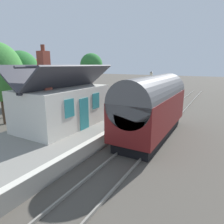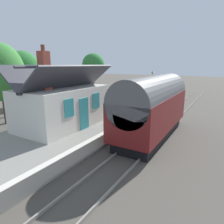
{
  "view_description": "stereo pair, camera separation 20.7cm",
  "coord_description": "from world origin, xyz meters",
  "px_view_note": "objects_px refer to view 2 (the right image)",
  "views": [
    {
      "loc": [
        -14.87,
        -5.03,
        5.06
      ],
      "look_at": [
        -3.3,
        1.5,
        1.82
      ],
      "focal_mm": 31.46,
      "sensor_mm": 36.0,
      "label": 1
    },
    {
      "loc": [
        -14.76,
        -5.21,
        5.06
      ],
      "look_at": [
        -3.3,
        1.5,
        1.82
      ],
      "focal_mm": 31.46,
      "sensor_mm": 36.0,
      "label": 2
    }
  ],
  "objects_px": {
    "train": "(153,106)",
    "planter_bench_right": "(143,104)",
    "station_building": "(63,105)",
    "tree_behind_building": "(41,74)",
    "bench_by_lamp": "(128,102)",
    "tree_distant": "(93,65)",
    "bench_platform_end": "(120,105)",
    "planter_by_door": "(140,95)",
    "tree_far_right": "(1,73)",
    "lamp_post_platform": "(152,81)",
    "bench_near_building": "(150,94)",
    "planter_under_sign": "(114,103)",
    "tree_far_left": "(23,69)",
    "station_sign_board": "(150,94)",
    "planter_edge_near": "(131,100)"
  },
  "relations": [
    {
      "from": "train",
      "to": "planter_bench_right",
      "type": "relative_size",
      "value": 7.99
    },
    {
      "from": "station_building",
      "to": "tree_behind_building",
      "type": "height_order",
      "value": "station_building"
    },
    {
      "from": "bench_by_lamp",
      "to": "tree_distant",
      "type": "distance_m",
      "value": 15.22
    },
    {
      "from": "bench_platform_end",
      "to": "planter_by_door",
      "type": "bearing_deg",
      "value": 8.56
    },
    {
      "from": "train",
      "to": "tree_far_right",
      "type": "height_order",
      "value": "tree_far_right"
    },
    {
      "from": "planter_by_door",
      "to": "station_building",
      "type": "bearing_deg",
      "value": 179.67
    },
    {
      "from": "lamp_post_platform",
      "to": "tree_distant",
      "type": "distance_m",
      "value": 14.14
    },
    {
      "from": "bench_near_building",
      "to": "planter_bench_right",
      "type": "xyz_separation_m",
      "value": [
        -5.7,
        -1.34,
        -0.19
      ]
    },
    {
      "from": "planter_under_sign",
      "to": "tree_far_right",
      "type": "xyz_separation_m",
      "value": [
        -8.03,
        6.21,
        3.29
      ]
    },
    {
      "from": "lamp_post_platform",
      "to": "tree_far_left",
      "type": "distance_m",
      "value": 13.68
    },
    {
      "from": "bench_by_lamp",
      "to": "planter_bench_right",
      "type": "relative_size",
      "value": 1.29
    },
    {
      "from": "tree_far_left",
      "to": "tree_behind_building",
      "type": "bearing_deg",
      "value": 30.31
    },
    {
      "from": "tree_behind_building",
      "to": "station_building",
      "type": "bearing_deg",
      "value": -124.07
    },
    {
      "from": "train",
      "to": "bench_by_lamp",
      "type": "xyz_separation_m",
      "value": [
        4.99,
        4.25,
        -0.91
      ]
    },
    {
      "from": "train",
      "to": "station_sign_board",
      "type": "bearing_deg",
      "value": 21.32
    },
    {
      "from": "station_building",
      "to": "planter_by_door",
      "type": "bearing_deg",
      "value": -0.33
    },
    {
      "from": "station_building",
      "to": "tree_behind_building",
      "type": "bearing_deg",
      "value": 55.93
    },
    {
      "from": "bench_by_lamp",
      "to": "tree_far_left",
      "type": "xyz_separation_m",
      "value": [
        -5.01,
        9.47,
        3.31
      ]
    },
    {
      "from": "bench_near_building",
      "to": "tree_far_right",
      "type": "relative_size",
      "value": 0.21
    },
    {
      "from": "bench_platform_end",
      "to": "planter_edge_near",
      "type": "bearing_deg",
      "value": 7.14
    },
    {
      "from": "train",
      "to": "bench_near_building",
      "type": "height_order",
      "value": "train"
    },
    {
      "from": "bench_near_building",
      "to": "station_sign_board",
      "type": "distance_m",
      "value": 4.8
    },
    {
      "from": "planter_edge_near",
      "to": "tree_distant",
      "type": "relative_size",
      "value": 0.11
    },
    {
      "from": "tree_behind_building",
      "to": "planter_edge_near",
      "type": "bearing_deg",
      "value": -78.62
    },
    {
      "from": "bench_platform_end",
      "to": "bench_by_lamp",
      "type": "bearing_deg",
      "value": 1.77
    },
    {
      "from": "planter_by_door",
      "to": "tree_distant",
      "type": "bearing_deg",
      "value": 69.23
    },
    {
      "from": "train",
      "to": "planter_bench_right",
      "type": "height_order",
      "value": "train"
    },
    {
      "from": "planter_under_sign",
      "to": "tree_behind_building",
      "type": "bearing_deg",
      "value": 92.84
    },
    {
      "from": "bench_near_building",
      "to": "station_sign_board",
      "type": "relative_size",
      "value": 0.89
    },
    {
      "from": "planter_by_door",
      "to": "bench_near_building",
      "type": "bearing_deg",
      "value": -52.78
    },
    {
      "from": "bench_by_lamp",
      "to": "lamp_post_platform",
      "type": "xyz_separation_m",
      "value": [
        3.29,
        -1.33,
        1.97
      ]
    },
    {
      "from": "bench_near_building",
      "to": "tree_far_right",
      "type": "bearing_deg",
      "value": 152.57
    },
    {
      "from": "train",
      "to": "tree_behind_building",
      "type": "xyz_separation_m",
      "value": [
        4.18,
        16.18,
        1.63
      ]
    },
    {
      "from": "planter_by_door",
      "to": "planter_bench_right",
      "type": "bearing_deg",
      "value": -154.21
    },
    {
      "from": "planter_bench_right",
      "to": "tree_far_right",
      "type": "height_order",
      "value": "tree_far_right"
    },
    {
      "from": "station_building",
      "to": "planter_bench_right",
      "type": "height_order",
      "value": "station_building"
    },
    {
      "from": "bench_platform_end",
      "to": "tree_far_left",
      "type": "distance_m",
      "value": 10.52
    },
    {
      "from": "planter_bench_right",
      "to": "tree_distant",
      "type": "relative_size",
      "value": 0.16
    },
    {
      "from": "train",
      "to": "tree_distant",
      "type": "height_order",
      "value": "tree_distant"
    },
    {
      "from": "station_building",
      "to": "tree_far_left",
      "type": "distance_m",
      "value": 9.12
    },
    {
      "from": "bench_platform_end",
      "to": "planter_by_door",
      "type": "height_order",
      "value": "bench_platform_end"
    },
    {
      "from": "station_sign_board",
      "to": "lamp_post_platform",
      "type": "bearing_deg",
      "value": 8.0
    },
    {
      "from": "lamp_post_platform",
      "to": "station_sign_board",
      "type": "distance_m",
      "value": 1.76
    },
    {
      "from": "bench_platform_end",
      "to": "bench_near_building",
      "type": "relative_size",
      "value": 1.01
    },
    {
      "from": "bench_by_lamp",
      "to": "tree_far_left",
      "type": "distance_m",
      "value": 11.21
    },
    {
      "from": "planter_edge_near",
      "to": "planter_bench_right",
      "type": "height_order",
      "value": "planter_edge_near"
    },
    {
      "from": "planter_bench_right",
      "to": "lamp_post_platform",
      "type": "relative_size",
      "value": 0.31
    },
    {
      "from": "train",
      "to": "station_building",
      "type": "height_order",
      "value": "station_building"
    },
    {
      "from": "bench_by_lamp",
      "to": "planter_bench_right",
      "type": "height_order",
      "value": "bench_by_lamp"
    },
    {
      "from": "planter_under_sign",
      "to": "planter_bench_right",
      "type": "height_order",
      "value": "planter_bench_right"
    }
  ]
}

